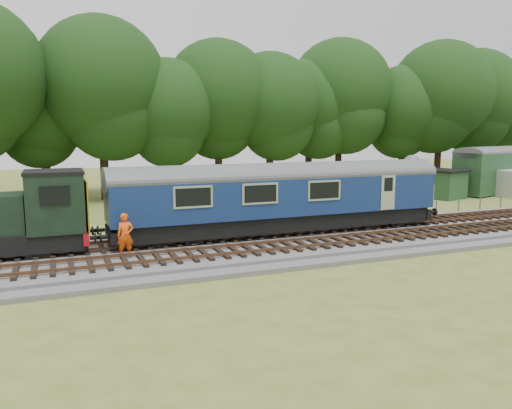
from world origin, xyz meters
name	(u,v)px	position (x,y,z in m)	size (l,w,h in m)	color
ground	(347,240)	(0.00, 0.00, 0.00)	(120.00, 120.00, 0.00)	#556425
ballast	(348,237)	(0.00, 0.00, 0.17)	(70.00, 7.00, 0.35)	#4C4C4F
track_north	(334,228)	(0.00, 1.40, 0.42)	(67.20, 2.40, 0.21)	black
track_south	(365,238)	(0.00, -1.60, 0.42)	(67.20, 2.40, 0.21)	black
fence	(308,225)	(0.00, 4.50, 0.00)	(64.00, 0.12, 1.00)	#6B6054
tree_line	(221,193)	(0.00, 22.00, 0.00)	(70.00, 8.00, 18.00)	black
dmu_railcar	(282,192)	(-3.29, 1.40, 2.61)	(18.05, 2.86, 3.88)	black
worker	(125,235)	(-11.74, -0.70, 1.32)	(0.71, 0.46, 1.94)	#FF530D
shed	(444,184)	(16.66, 11.09, 1.27)	(3.74, 3.74, 2.51)	#1B3C27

